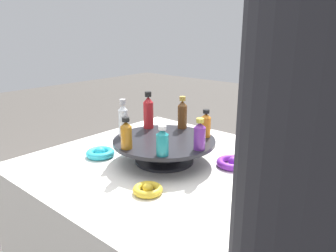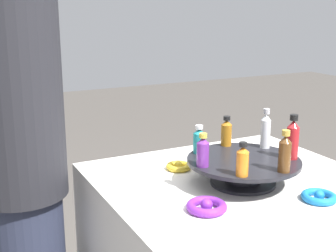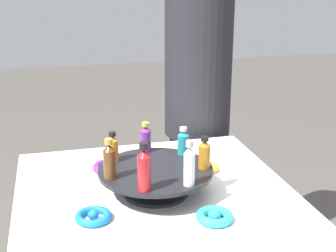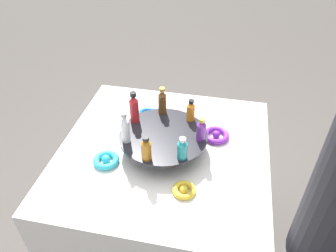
% 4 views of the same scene
% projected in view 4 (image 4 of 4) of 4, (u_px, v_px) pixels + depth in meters
% --- Properties ---
extents(ground_plane, '(12.00, 12.00, 0.00)m').
position_uv_depth(ground_plane, '(165.00, 249.00, 1.86)').
color(ground_plane, '#4C4742').
extents(party_table, '(0.87, 0.87, 0.77)m').
position_uv_depth(party_table, '(164.00, 207.00, 1.62)').
color(party_table, silver).
rests_on(party_table, ground_plane).
extents(display_stand, '(0.36, 0.36, 0.08)m').
position_uv_depth(display_stand, '(163.00, 139.00, 1.34)').
color(display_stand, black).
rests_on(display_stand, party_table).
extents(bottle_red, '(0.04, 0.04, 0.14)m').
position_uv_depth(bottle_red, '(134.00, 108.00, 1.35)').
color(bottle_red, '#B21E23').
rests_on(bottle_red, display_stand).
extents(bottle_clear, '(0.03, 0.03, 0.14)m').
position_uv_depth(bottle_clear, '(125.00, 129.00, 1.26)').
color(bottle_clear, silver).
rests_on(bottle_clear, display_stand).
extents(bottle_amber, '(0.04, 0.04, 0.10)m').
position_uv_depth(bottle_amber, '(146.00, 149.00, 1.19)').
color(bottle_amber, '#AD6B19').
rests_on(bottle_amber, display_stand).
extents(bottle_teal, '(0.04, 0.04, 0.09)m').
position_uv_depth(bottle_teal, '(182.00, 149.00, 1.19)').
color(bottle_teal, teal).
rests_on(bottle_teal, display_stand).
extents(bottle_purple, '(0.04, 0.04, 0.10)m').
position_uv_depth(bottle_purple, '(201.00, 130.00, 1.27)').
color(bottle_purple, '#702D93').
rests_on(bottle_purple, display_stand).
extents(bottle_orange, '(0.04, 0.04, 0.10)m').
position_uv_depth(bottle_orange, '(191.00, 111.00, 1.37)').
color(bottle_orange, orange).
rests_on(bottle_orange, display_stand).
extents(bottle_brown, '(0.04, 0.04, 0.13)m').
position_uv_depth(bottle_brown, '(162.00, 101.00, 1.41)').
color(bottle_brown, brown).
rests_on(bottle_brown, display_stand).
extents(ribbon_bow_purple, '(0.11, 0.11, 0.03)m').
position_uv_depth(ribbon_bow_purple, '(216.00, 135.00, 1.43)').
color(ribbon_bow_purple, purple).
rests_on(ribbon_bow_purple, party_table).
extents(ribbon_bow_blue, '(0.10, 0.10, 0.03)m').
position_uv_depth(ribbon_bow_blue, '(148.00, 115.00, 1.55)').
color(ribbon_bow_blue, blue).
rests_on(ribbon_bow_blue, party_table).
extents(ribbon_bow_teal, '(0.11, 0.11, 0.04)m').
position_uv_depth(ribbon_bow_teal, '(106.00, 160.00, 1.31)').
color(ribbon_bow_teal, '#2DB7CC').
rests_on(ribbon_bow_teal, party_table).
extents(ribbon_bow_gold, '(0.09, 0.09, 0.03)m').
position_uv_depth(ribbon_bow_gold, '(184.00, 190.00, 1.19)').
color(ribbon_bow_gold, gold).
rests_on(ribbon_bow_gold, party_table).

